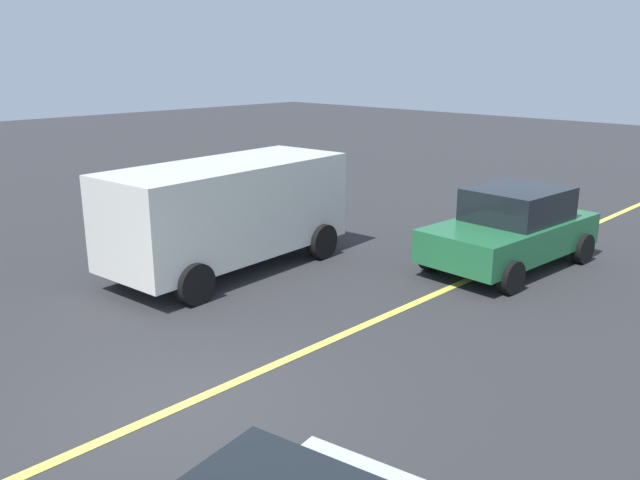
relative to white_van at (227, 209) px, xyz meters
name	(u,v)px	position (x,y,z in m)	size (l,w,h in m)	color
ground_plane	(182,406)	(-3.85, -3.92, -1.27)	(80.00, 80.00, 0.00)	#2D2D30
lane_marking_centre	(342,335)	(-0.85, -3.92, -1.26)	(28.00, 0.16, 0.01)	#E0D14C
white_van	(227,209)	(0.00, 0.00, 0.00)	(5.35, 2.60, 2.20)	silver
car_green_behind_van	(512,228)	(4.20, -4.05, -0.45)	(4.16, 2.27, 1.64)	#236B3D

